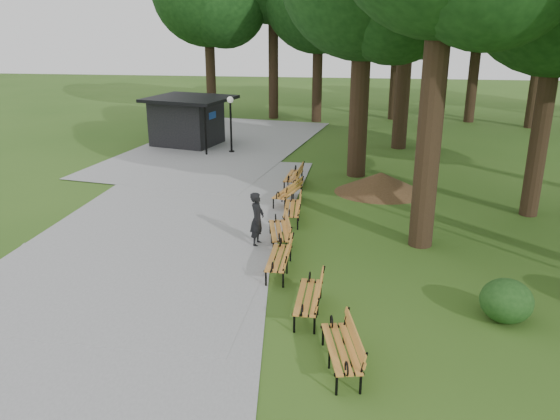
# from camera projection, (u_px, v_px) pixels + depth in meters

# --- Properties ---
(ground) EXTENTS (100.00, 100.00, 0.00)m
(ground) POSITION_uv_depth(u_px,v_px,m) (277.00, 258.00, 15.98)
(ground) COLOR #2B4F16
(ground) RESTS_ON ground
(path) EXTENTS (12.00, 38.00, 0.06)m
(path) POSITION_uv_depth(u_px,v_px,m) (173.00, 216.00, 19.26)
(path) COLOR gray
(path) RESTS_ON ground
(person) EXTENTS (0.47, 0.65, 1.65)m
(person) POSITION_uv_depth(u_px,v_px,m) (257.00, 219.00, 16.61)
(person) COLOR black
(person) RESTS_ON ground
(kiosk) EXTENTS (4.85, 4.48, 2.55)m
(kiosk) POSITION_uv_depth(u_px,v_px,m) (187.00, 121.00, 29.63)
(kiosk) COLOR black
(kiosk) RESTS_ON ground
(lamp_post) EXTENTS (0.32, 0.32, 2.81)m
(lamp_post) POSITION_uv_depth(u_px,v_px,m) (231.00, 112.00, 27.62)
(lamp_post) COLOR black
(lamp_post) RESTS_ON ground
(dirt_mound) EXTENTS (2.99, 2.99, 0.82)m
(dirt_mound) POSITION_uv_depth(u_px,v_px,m) (381.00, 183.00, 21.76)
(dirt_mound) COLOR #47301C
(dirt_mound) RESTS_ON ground
(bench_0) EXTENTS (1.01, 1.99, 0.88)m
(bench_0) POSITION_uv_depth(u_px,v_px,m) (341.00, 348.00, 10.84)
(bench_0) COLOR orange
(bench_0) RESTS_ON ground
(bench_1) EXTENTS (0.68, 1.91, 0.88)m
(bench_1) POSITION_uv_depth(u_px,v_px,m) (308.00, 297.00, 12.81)
(bench_1) COLOR orange
(bench_1) RESTS_ON ground
(bench_2) EXTENTS (0.65, 1.90, 0.88)m
(bench_2) POSITION_uv_depth(u_px,v_px,m) (279.00, 258.00, 14.89)
(bench_2) COLOR orange
(bench_2) RESTS_ON ground
(bench_3) EXTENTS (1.00, 1.99, 0.88)m
(bench_3) POSITION_uv_depth(u_px,v_px,m) (279.00, 231.00, 16.78)
(bench_3) COLOR orange
(bench_3) RESTS_ON ground
(bench_4) EXTENTS (0.75, 1.93, 0.88)m
(bench_4) POSITION_uv_depth(u_px,v_px,m) (292.00, 208.00, 18.73)
(bench_4) COLOR orange
(bench_4) RESTS_ON ground
(bench_5) EXTENTS (1.11, 2.00, 0.88)m
(bench_5) POSITION_uv_depth(u_px,v_px,m) (288.00, 192.00, 20.47)
(bench_5) COLOR orange
(bench_5) RESTS_ON ground
(bench_6) EXTENTS (0.77, 1.94, 0.88)m
(bench_6) POSITION_uv_depth(u_px,v_px,m) (293.00, 176.00, 22.53)
(bench_6) COLOR orange
(bench_6) RESTS_ON ground
(shrub_2) EXTENTS (1.16, 1.16, 0.99)m
(shrub_2) POSITION_uv_depth(u_px,v_px,m) (504.00, 320.00, 12.69)
(shrub_2) COLOR #193D14
(shrub_2) RESTS_ON ground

